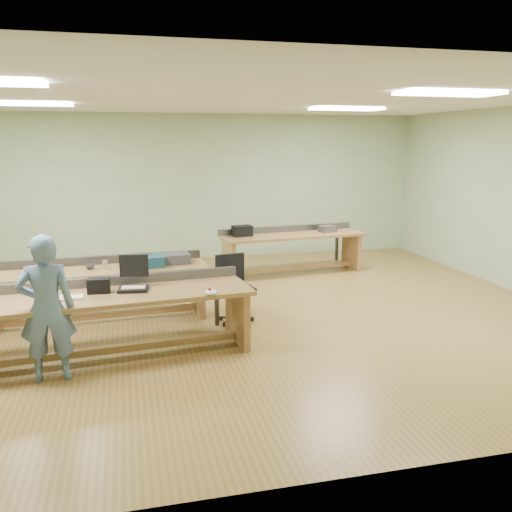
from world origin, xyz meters
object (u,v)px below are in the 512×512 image
parts_bin_teal (148,261)px  person (47,309)px  camera_bag (99,286)px  task_chair (235,298)px  workbench_front (106,309)px  workbench_back (292,244)px  workbench_mid (101,282)px  drinks_can (105,265)px  mug (90,266)px  laptop_base (133,289)px  parts_bin_grey (172,259)px

parts_bin_teal → person: bearing=-122.0°
camera_bag → task_chair: bearing=28.0°
workbench_front → workbench_back: bearing=40.4°
workbench_back → person: 5.47m
workbench_mid → drinks_can: bearing=-53.1°
workbench_front → workbench_mid: 1.33m
workbench_front → camera_bag: 0.28m
workbench_mid → workbench_back: size_ratio=1.05×
camera_bag → mug: bearing=100.0°
parts_bin_teal → laptop_base: bearing=-100.6°
parts_bin_grey → mug: 1.10m
person → laptop_base: 1.03m
workbench_mid → mug: 0.27m
laptop_base → parts_bin_teal: parts_bin_teal is taller
workbench_mid → task_chair: 1.83m
parts_bin_grey → camera_bag: bearing=-124.6°
laptop_base → drinks_can: size_ratio=2.67×
laptop_base → parts_bin_teal: size_ratio=0.79×
workbench_mid → camera_bag: size_ratio=11.79×
parts_bin_teal → mug: 0.77m
parts_bin_grey → drinks_can: size_ratio=3.93×
workbench_front → parts_bin_grey: size_ratio=6.88×
mug → person: bearing=-100.3°
person → laptop_base: bearing=-151.0°
person → drinks_can: size_ratio=12.34×
person → parts_bin_grey: person is taller
task_chair → mug: size_ratio=7.77×
laptop_base → drinks_can: drinks_can is taller
laptop_base → parts_bin_grey: parts_bin_grey is taller
workbench_front → laptop_base: workbench_front is taller
task_chair → parts_bin_teal: size_ratio=2.20×
laptop_base → mug: size_ratio=2.80×
workbench_back → camera_bag: (-3.34, -3.35, 0.28)m
workbench_mid → drinks_can: size_ratio=23.36×
person → laptop_base: (0.87, 0.55, 0.00)m
workbench_back → parts_bin_grey: size_ratio=5.68×
parts_bin_teal → workbench_front: bearing=-113.1°
camera_bag → mug: 1.26m
person → parts_bin_grey: 2.38m
workbench_mid → workbench_front: bearing=-89.3°
workbench_front → camera_bag: (-0.07, 0.06, 0.27)m
workbench_mid → parts_bin_teal: size_ratio=6.94×
parts_bin_teal → mug: parts_bin_teal is taller
drinks_can → workbench_front: bearing=-88.6°
workbench_back → parts_bin_grey: parts_bin_grey is taller
task_chair → parts_bin_grey: 1.07m
camera_bag → parts_bin_grey: 1.64m
workbench_back → workbench_mid: bearing=-154.9°
workbench_mid → parts_bin_teal: 0.70m
workbench_front → workbench_mid: size_ratio=1.16×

